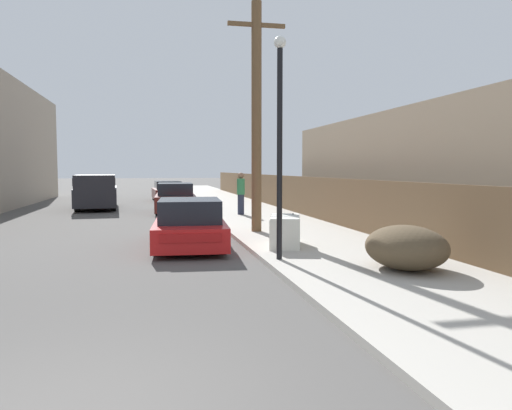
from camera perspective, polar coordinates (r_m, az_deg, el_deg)
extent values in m
cube|color=#ADA89E|center=(27.96, -2.64, -0.01)|extent=(4.20, 63.00, 0.12)
cube|color=silver|center=(12.79, 3.34, -3.04)|extent=(1.15, 1.74, 0.74)
cube|color=white|center=(12.75, 3.35, -1.33)|extent=(1.10, 1.67, 0.03)
cube|color=#333335|center=(13.24, 4.25, -1.01)|extent=(0.08, 0.20, 0.02)
cube|color=gray|center=(13.00, 3.36, -1.14)|extent=(0.74, 0.27, 0.01)
cube|color=gray|center=(12.51, 3.33, -1.35)|extent=(0.74, 0.27, 0.01)
cube|color=red|center=(13.65, -7.59, -2.87)|extent=(2.11, 4.67, 0.58)
cube|color=black|center=(13.19, -7.60, -0.59)|extent=(1.70, 2.29, 0.58)
cube|color=#B21414|center=(11.36, -7.48, -3.77)|extent=(1.42, 0.12, 0.20)
cylinder|color=black|center=(15.08, -10.65, -2.69)|extent=(0.24, 0.63, 0.62)
cylinder|color=black|center=(15.10, -4.65, -2.62)|extent=(0.24, 0.63, 0.62)
cylinder|color=black|center=(12.28, -11.21, -4.25)|extent=(0.24, 0.63, 0.62)
cylinder|color=black|center=(12.30, -3.83, -4.17)|extent=(0.24, 0.63, 0.62)
cube|color=#5B1E19|center=(24.12, -9.20, 0.33)|extent=(2.02, 4.54, 0.71)
cube|color=black|center=(23.91, -9.22, 1.82)|extent=(1.68, 2.57, 0.56)
cube|color=#B21414|center=(21.87, -9.17, 0.27)|extent=(1.43, 0.09, 0.25)
cylinder|color=black|center=(25.53, -11.01, 0.11)|extent=(0.23, 0.64, 0.64)
cylinder|color=black|center=(25.54, -7.43, 0.15)|extent=(0.23, 0.64, 0.64)
cylinder|color=black|center=(22.76, -11.18, -0.38)|extent=(0.23, 0.64, 0.64)
cylinder|color=black|center=(22.77, -7.17, -0.33)|extent=(0.23, 0.64, 0.64)
cube|color=#5B1E19|center=(32.98, -10.08, 1.27)|extent=(2.02, 4.53, 0.65)
cube|color=black|center=(32.78, -10.07, 2.27)|extent=(1.67, 2.56, 0.51)
cube|color=#B21414|center=(30.75, -9.74, 1.28)|extent=(1.40, 0.10, 0.23)
cylinder|color=black|center=(34.30, -11.57, 1.10)|extent=(0.23, 0.62, 0.61)
cylinder|color=black|center=(34.43, -8.99, 1.14)|extent=(0.23, 0.62, 0.61)
cylinder|color=black|center=(31.56, -11.28, 0.84)|extent=(0.23, 0.62, 0.61)
cylinder|color=black|center=(31.70, -8.47, 0.89)|extent=(0.23, 0.62, 0.61)
cube|color=#232328|center=(27.51, -17.74, 1.00)|extent=(2.38, 5.96, 0.90)
cube|color=#232328|center=(25.88, -17.91, 2.54)|extent=(2.06, 2.74, 0.67)
cube|color=black|center=(25.88, -17.91, 2.59)|extent=(2.09, 2.69, 0.37)
cylinder|color=black|center=(25.70, -15.99, 0.30)|extent=(0.31, 0.88, 0.86)
cylinder|color=black|center=(25.77, -19.76, 0.23)|extent=(0.31, 0.88, 0.86)
cylinder|color=black|center=(29.31, -15.95, 0.76)|extent=(0.31, 0.88, 0.86)
cylinder|color=black|center=(29.37, -19.25, 0.69)|extent=(0.31, 0.88, 0.86)
cylinder|color=brown|center=(15.75, 0.06, 9.91)|extent=(0.31, 0.31, 7.10)
cube|color=brown|center=(16.28, 0.06, 19.91)|extent=(1.80, 0.12, 0.12)
cylinder|color=black|center=(10.79, 2.71, 5.68)|extent=(0.12, 0.12, 4.52)
sphere|color=white|center=(11.12, 2.76, 18.09)|extent=(0.26, 0.26, 0.26)
ellipsoid|color=brown|center=(10.25, 16.79, -4.65)|extent=(1.53, 1.89, 0.87)
cube|color=brown|center=(25.47, 2.75, 1.57)|extent=(0.08, 43.77, 1.64)
cube|color=gray|center=(19.38, 20.99, 3.61)|extent=(6.00, 16.03, 3.99)
cylinder|color=#282D42|center=(21.51, -1.74, 0.06)|extent=(0.28, 0.28, 0.87)
cylinder|color=#337F4C|center=(21.47, -1.74, 2.12)|extent=(0.34, 0.34, 0.68)
sphere|color=#8C664C|center=(21.46, -1.75, 3.38)|extent=(0.26, 0.26, 0.26)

